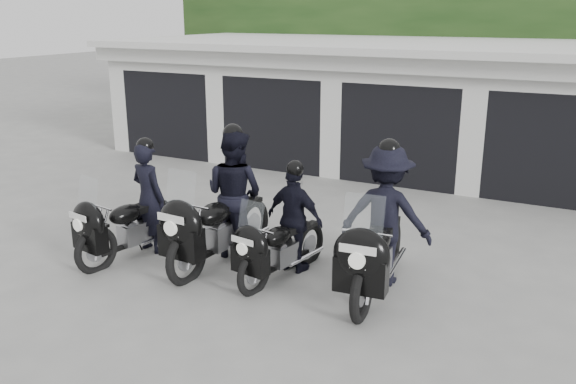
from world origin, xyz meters
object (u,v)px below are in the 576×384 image
at_px(police_bike_a, 134,210).
at_px(police_bike_b, 226,203).
at_px(police_bike_c, 288,227).
at_px(police_bike_d, 382,225).

relative_size(police_bike_a, police_bike_b, 0.87).
bearing_deg(police_bike_a, police_bike_c, 21.43).
xyz_separation_m(police_bike_a, police_bike_d, (3.77, 0.67, 0.15)).
height_order(police_bike_a, police_bike_d, police_bike_d).
xyz_separation_m(police_bike_c, police_bike_d, (1.33, 0.21, 0.18)).
relative_size(police_bike_b, police_bike_d, 1.01).
bearing_deg(police_bike_b, police_bike_a, -154.13).
bearing_deg(police_bike_a, police_bike_b, 32.36).
distance_m(police_bike_b, police_bike_c, 1.11).
bearing_deg(police_bike_c, police_bike_a, -159.64).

